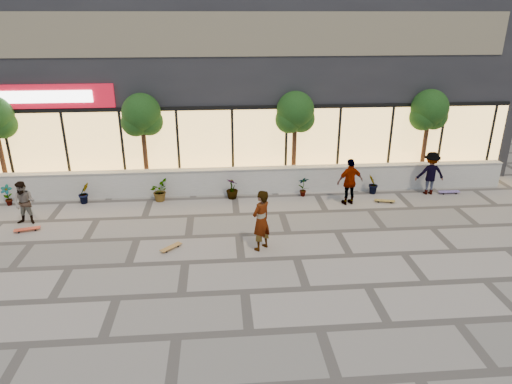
{
  "coord_description": "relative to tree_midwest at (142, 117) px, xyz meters",
  "views": [
    {
      "loc": [
        -0.55,
        -10.06,
        6.76
      ],
      "look_at": [
        0.61,
        3.74,
        1.3
      ],
      "focal_mm": 32.0,
      "sensor_mm": 36.0,
      "label": 1
    }
  ],
  "objects": [
    {
      "name": "shrub_d",
      "position": [
        3.4,
        -1.25,
        -2.58
      ],
      "size": [
        0.64,
        0.64,
        0.81
      ],
      "primitive_type": "imported",
      "rotation": [
        0.0,
        0.0,
        2.46
      ],
      "color": "#183611",
      "rests_on": "ground"
    },
    {
      "name": "ground",
      "position": [
        3.5,
        -7.7,
        -2.99
      ],
      "size": [
        80.0,
        80.0,
        0.0
      ],
      "primitive_type": "plane",
      "color": "#A3988D",
      "rests_on": "ground"
    },
    {
      "name": "skater_left",
      "position": [
        -3.67,
        -2.96,
        -2.22
      ],
      "size": [
        0.8,
        0.65,
        1.52
      ],
      "primitive_type": "imported",
      "rotation": [
        0.0,
        0.0,
        -0.11
      ],
      "color": "tan",
      "rests_on": "ground"
    },
    {
      "name": "skateboard_center",
      "position": [
        1.39,
        -5.23,
        -2.91
      ],
      "size": [
        0.66,
        0.67,
        0.09
      ],
      "rotation": [
        0.0,
        0.0,
        0.8
      ],
      "color": "olive",
      "rests_on": "ground"
    },
    {
      "name": "skater_right_near",
      "position": [
        7.77,
        -2.17,
        -2.1
      ],
      "size": [
        1.11,
        0.66,
        1.78
      ],
      "primitive_type": "imported",
      "rotation": [
        0.0,
        0.0,
        3.37
      ],
      "color": "white",
      "rests_on": "ground"
    },
    {
      "name": "skateboard_right_near",
      "position": [
        9.19,
        -2.17,
        -2.91
      ],
      "size": [
        0.78,
        0.38,
        0.09
      ],
      "rotation": [
        0.0,
        0.0,
        -0.26
      ],
      "color": "olive",
      "rests_on": "ground"
    },
    {
      "name": "shrub_c",
      "position": [
        0.6,
        -1.25,
        -2.58
      ],
      "size": [
        0.68,
        0.77,
        0.81
      ],
      "primitive_type": "imported",
      "rotation": [
        0.0,
        0.0,
        1.64
      ],
      "color": "#183611",
      "rests_on": "ground"
    },
    {
      "name": "shrub_f",
      "position": [
        9.0,
        -1.25,
        -2.58
      ],
      "size": [
        0.55,
        0.57,
        0.81
      ],
      "primitive_type": "imported",
      "rotation": [
        0.0,
        0.0,
        4.1
      ],
      "color": "#183611",
      "rests_on": "ground"
    },
    {
      "name": "skater_center",
      "position": [
        4.14,
        -5.42,
        -2.03
      ],
      "size": [
        0.82,
        0.81,
        1.91
      ],
      "primitive_type": "imported",
      "rotation": [
        0.0,
        0.0,
        3.91
      ],
      "color": "silver",
      "rests_on": "ground"
    },
    {
      "name": "planter_wall",
      "position": [
        3.5,
        -0.7,
        -2.46
      ],
      "size": [
        22.0,
        0.42,
        1.04
      ],
      "color": "silver",
      "rests_on": "ground"
    },
    {
      "name": "shrub_b",
      "position": [
        -2.2,
        -1.25,
        -2.58
      ],
      "size": [
        0.57,
        0.57,
        0.81
      ],
      "primitive_type": "imported",
      "rotation": [
        0.0,
        0.0,
        0.82
      ],
      "color": "#183611",
      "rests_on": "ground"
    },
    {
      "name": "shrub_e",
      "position": [
        6.2,
        -1.25,
        -2.58
      ],
      "size": [
        0.46,
        0.35,
        0.81
      ],
      "primitive_type": "imported",
      "rotation": [
        0.0,
        0.0,
        3.28
      ],
      "color": "#183611",
      "rests_on": "ground"
    },
    {
      "name": "skateboard_left",
      "position": [
        -3.48,
        -3.58,
        -2.9
      ],
      "size": [
        0.84,
        0.41,
        0.1
      ],
      "rotation": [
        0.0,
        0.0,
        0.26
      ],
      "color": "red",
      "rests_on": "ground"
    },
    {
      "name": "shrub_a",
      "position": [
        -5.0,
        -1.25,
        -2.58
      ],
      "size": [
        0.43,
        0.29,
        0.81
      ],
      "primitive_type": "imported",
      "color": "#183611",
      "rests_on": "ground"
    },
    {
      "name": "retail_building",
      "position": [
        3.5,
        4.79,
        1.26
      ],
      "size": [
        24.0,
        9.17,
        8.5
      ],
      "color": "#232328",
      "rests_on": "ground"
    },
    {
      "name": "tree_midwest",
      "position": [
        0.0,
        0.0,
        0.0
      ],
      "size": [
        1.6,
        1.5,
        3.92
      ],
      "color": "#432918",
      "rests_on": "ground"
    },
    {
      "name": "tree_east",
      "position": [
        11.5,
        0.0,
        0.0
      ],
      "size": [
        1.6,
        1.5,
        3.92
      ],
      "color": "#432918",
      "rests_on": "ground"
    },
    {
      "name": "skateboard_right_far",
      "position": [
        12.07,
        -1.5,
        -2.9
      ],
      "size": [
        0.84,
        0.22,
        0.1
      ],
      "rotation": [
        0.0,
        0.0,
        -0.0
      ],
      "color": "#6C579F",
      "rests_on": "ground"
    },
    {
      "name": "skater_right_far",
      "position": [
        11.23,
        -1.4,
        -2.12
      ],
      "size": [
        1.14,
        0.69,
        1.72
      ],
      "primitive_type": "imported",
      "rotation": [
        0.0,
        0.0,
        3.1
      ],
      "color": "maroon",
      "rests_on": "ground"
    },
    {
      "name": "tree_mideast",
      "position": [
        6.0,
        0.0,
        0.0
      ],
      "size": [
        1.6,
        1.5,
        3.92
      ],
      "color": "#432918",
      "rests_on": "ground"
    }
  ]
}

